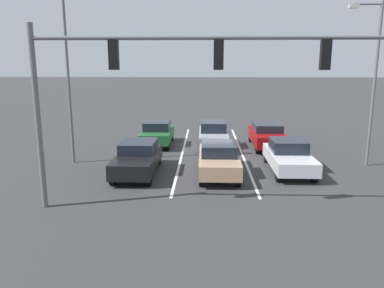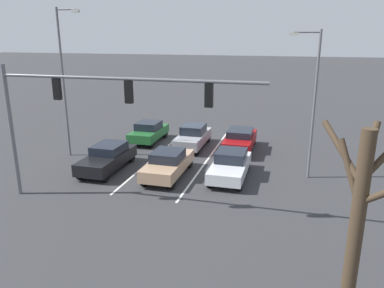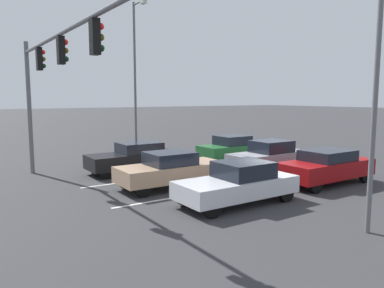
{
  "view_description": "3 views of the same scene",
  "coord_description": "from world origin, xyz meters",
  "views": [
    {
      "loc": [
        0.42,
        22.83,
        5.06
      ],
      "look_at": [
        1.02,
        5.67,
        1.35
      ],
      "focal_mm": 35.0,
      "sensor_mm": 36.0,
      "label": 1
    },
    {
      "loc": [
        -6.67,
        24.7,
        7.64
      ],
      "look_at": [
        -1.22,
        4.69,
        1.56
      ],
      "focal_mm": 35.0,
      "sensor_mm": 36.0,
      "label": 2
    },
    {
      "loc": [
        -13.4,
        13.81,
        3.72
      ],
      "look_at": [
        -0.71,
        5.38,
        1.82
      ],
      "focal_mm": 35.0,
      "sensor_mm": 36.0,
      "label": 3
    }
  ],
  "objects": [
    {
      "name": "lane_stripe_center_divider",
      "position": [
        1.71,
        1.65,
        0.01
      ],
      "size": [
        0.12,
        15.31,
        0.01
      ],
      "primitive_type": "cube",
      "color": "silver",
      "rests_on": "ground_plane"
    },
    {
      "name": "lane_stripe_left_divider",
      "position": [
        -1.71,
        1.65,
        0.01
      ],
      "size": [
        0.12,
        15.31,
        0.01
      ],
      "primitive_type": "cube",
      "color": "silver",
      "rests_on": "ground_plane"
    },
    {
      "name": "car_tan_midlane_front",
      "position": [
        -0.23,
        6.09,
        0.76
      ],
      "size": [
        1.79,
        4.54,
        1.49
      ],
      "color": "tan",
      "rests_on": "ground_plane"
    },
    {
      "name": "traffic_signal_gantry",
      "position": [
        2.12,
        10.29,
        4.78
      ],
      "size": [
        12.03,
        0.37,
        6.37
      ],
      "color": "slate",
      "rests_on": "ground_plane"
    },
    {
      "name": "car_maroon_leftlane_second",
      "position": [
        -3.39,
        0.19,
        0.77
      ],
      "size": [
        1.82,
        4.49,
        1.48
      ],
      "color": "maroon",
      "rests_on": "ground_plane"
    },
    {
      "name": "bare_tree_near",
      "position": [
        -8.55,
        15.02,
        3.15
      ],
      "size": [
        2.47,
        2.36,
        5.55
      ],
      "color": "#423323",
      "rests_on": "ground_plane"
    },
    {
      "name": "car_black_rightlane_front",
      "position": [
        3.54,
        5.98,
        0.75
      ],
      "size": [
        1.79,
        4.54,
        1.48
      ],
      "color": "black",
      "rests_on": "ground_plane"
    },
    {
      "name": "car_gray_midlane_second",
      "position": [
        -0.1,
        0.28,
        0.79
      ],
      "size": [
        1.72,
        4.38,
        1.58
      ],
      "color": "gray",
      "rests_on": "ground_plane"
    },
    {
      "name": "car_silver_leftlane_front",
      "position": [
        -3.6,
        5.34,
        0.74
      ],
      "size": [
        1.82,
        4.41,
        1.48
      ],
      "color": "silver",
      "rests_on": "ground_plane"
    },
    {
      "name": "street_lamp_left_shoulder",
      "position": [
        -7.62,
        4.23,
        4.52
      ],
      "size": [
        1.6,
        0.24,
        7.91
      ],
      "color": "slate",
      "rests_on": "ground_plane"
    },
    {
      "name": "car_darkgreen_rightlane_second",
      "position": [
        3.42,
        -0.21,
        0.78
      ],
      "size": [
        1.8,
        4.02,
        1.5
      ],
      "color": "#1E5928",
      "rests_on": "ground_plane"
    },
    {
      "name": "street_lamp_right_shoulder",
      "position": [
        7.12,
        4.16,
        5.18
      ],
      "size": [
        1.55,
        0.24,
        9.21
      ],
      "color": "slate",
      "rests_on": "ground_plane"
    },
    {
      "name": "ground_plane",
      "position": [
        0.0,
        0.0,
        0.0
      ],
      "size": [
        240.0,
        240.0,
        0.0
      ],
      "primitive_type": "plane",
      "color": "#333335"
    }
  ]
}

